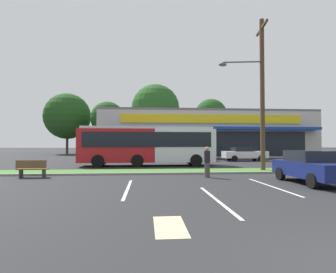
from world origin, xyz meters
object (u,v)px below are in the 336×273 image
Objects in this scene: car_2 at (192,154)px; pedestrian_by_pole at (207,162)px; city_bus at (148,145)px; utility_pole at (260,90)px; car_0 at (244,154)px; car_1 at (311,167)px; bus_stop_bench at (32,168)px.

pedestrian_by_pole is (-1.53, -13.79, 0.07)m from car_2.
pedestrian_by_pole is at bearing 83.65° from car_2.
car_2 is (4.75, 5.91, -0.99)m from city_bus.
utility_pole reaches higher than car_0.
utility_pole is 12.08m from car_0.
bus_stop_bench is at bearing -103.61° from car_1.
bus_stop_bench is 0.35× the size of car_2.
pedestrian_by_pole is (9.58, -0.78, 0.34)m from bus_stop_bench.
car_1 is 5.03m from pedestrian_by_pole.
utility_pole reaches higher than car_2.
car_0 is (10.40, 5.53, -1.00)m from city_bus.
city_bus is 2.43× the size of car_2.
utility_pole is at bearing -36.29° from city_bus.
city_bus reaches higher than bus_stop_bench.
city_bus is 12.93m from car_1.
car_0 is 1.00× the size of car_2.
car_1 is at bearing 99.61° from car_2.
car_0 is at bearing 74.64° from utility_pole.
utility_pole is 6.80m from pedestrian_by_pole.
utility_pole is at bearing -105.36° from car_0.
pedestrian_by_pole is (-4.24, -2.67, -4.60)m from utility_pole.
car_2 is at bearing -170.39° from car_1.
utility_pole is at bearing -12.82° from pedestrian_by_pole.
utility_pole is at bearing -172.21° from bus_stop_bench.
utility_pole reaches higher than car_1.
car_1 is 2.52× the size of pedestrian_by_pole.
car_2 is at bearing -130.49° from bus_stop_bench.
pedestrian_by_pole is at bearing -147.81° from utility_pole.
car_1 is (13.88, -3.36, 0.27)m from bus_stop_bench.
city_bus is at bearing -152.03° from car_0.
pedestrian_by_pole is (-4.31, 2.59, 0.07)m from car_1.
city_bus is at bearing -131.83° from bus_stop_bench.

